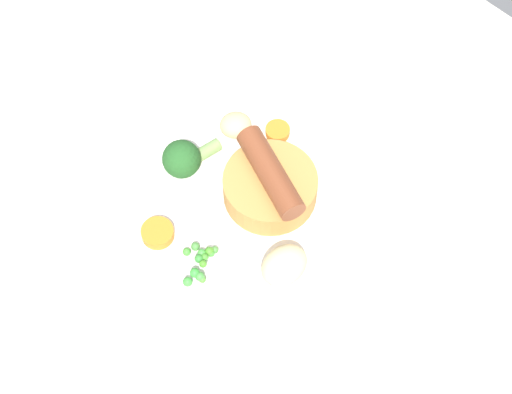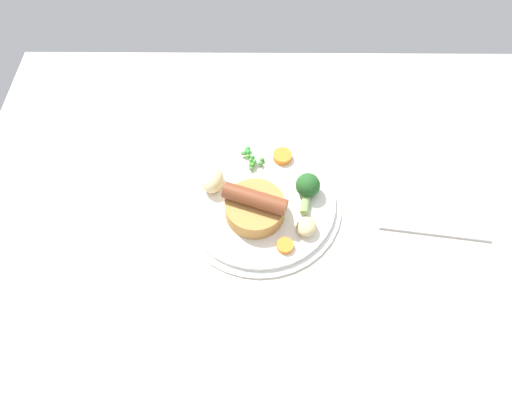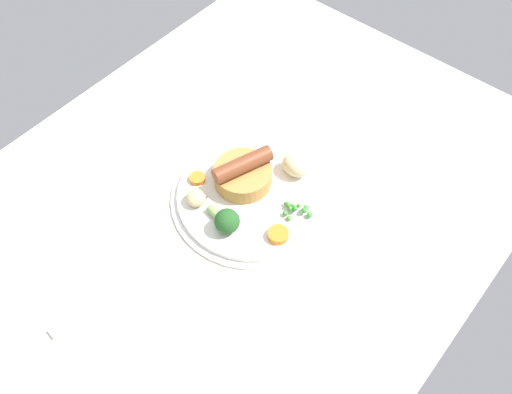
{
  "view_description": "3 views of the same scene",
  "coord_description": "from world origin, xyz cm",
  "px_view_note": "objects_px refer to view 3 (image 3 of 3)",
  "views": [
    {
      "loc": [
        -34.87,
        31.41,
        82.31
      ],
      "look_at": [
        -4.51,
        0.67,
        5.84
      ],
      "focal_mm": 60.0,
      "sensor_mm": 36.0,
      "label": 1
    },
    {
      "loc": [
        -4.38,
        -39.39,
        69.33
      ],
      "look_at": [
        -4.63,
        1.3,
        5.62
      ],
      "focal_mm": 32.0,
      "sensor_mm": 36.0,
      "label": 2
    },
    {
      "loc": [
        38.79,
        38.33,
        81.51
      ],
      "look_at": [
        -2.97,
        3.25,
        5.66
      ],
      "focal_mm": 40.0,
      "sensor_mm": 36.0,
      "label": 3
    }
  ],
  "objects_px": {
    "potato_chunk_0": "(295,165)",
    "pea_pile": "(296,209)",
    "potato_chunk_1": "(196,198)",
    "sausage_pudding": "(243,173)",
    "broccoli_floret_near": "(226,221)",
    "carrot_slice_0": "(278,235)",
    "carrot_slice_2": "(198,178)",
    "fork": "(103,297)",
    "dinner_plate": "(253,196)"
  },
  "relations": [
    {
      "from": "carrot_slice_0",
      "to": "carrot_slice_2",
      "type": "xyz_separation_m",
      "value": [
        -0.0,
        -0.18,
        -0.0
      ]
    },
    {
      "from": "dinner_plate",
      "to": "potato_chunk_1",
      "type": "distance_m",
      "value": 0.1
    },
    {
      "from": "dinner_plate",
      "to": "sausage_pudding",
      "type": "xyz_separation_m",
      "value": [
        -0.01,
        -0.03,
        0.03
      ]
    },
    {
      "from": "potato_chunk_1",
      "to": "carrot_slice_2",
      "type": "height_order",
      "value": "potato_chunk_1"
    },
    {
      "from": "pea_pile",
      "to": "carrot_slice_0",
      "type": "height_order",
      "value": "pea_pile"
    },
    {
      "from": "sausage_pudding",
      "to": "carrot_slice_2",
      "type": "relative_size",
      "value": 3.95
    },
    {
      "from": "fork",
      "to": "sausage_pudding",
      "type": "bearing_deg",
      "value": -177.06
    },
    {
      "from": "pea_pile",
      "to": "carrot_slice_2",
      "type": "xyz_separation_m",
      "value": [
        0.05,
        -0.17,
        -0.0
      ]
    },
    {
      "from": "potato_chunk_0",
      "to": "fork",
      "type": "relative_size",
      "value": 0.28
    },
    {
      "from": "dinner_plate",
      "to": "broccoli_floret_near",
      "type": "bearing_deg",
      "value": 8.07
    },
    {
      "from": "sausage_pudding",
      "to": "dinner_plate",
      "type": "bearing_deg",
      "value": 94.89
    },
    {
      "from": "sausage_pudding",
      "to": "potato_chunk_0",
      "type": "distance_m",
      "value": 0.09
    },
    {
      "from": "potato_chunk_0",
      "to": "fork",
      "type": "xyz_separation_m",
      "value": [
        0.37,
        -0.08,
        -0.03
      ]
    },
    {
      "from": "sausage_pudding",
      "to": "potato_chunk_1",
      "type": "bearing_deg",
      "value": -1.45
    },
    {
      "from": "broccoli_floret_near",
      "to": "carrot_slice_0",
      "type": "height_order",
      "value": "broccoli_floret_near"
    },
    {
      "from": "potato_chunk_1",
      "to": "carrot_slice_2",
      "type": "relative_size",
      "value": 1.3
    },
    {
      "from": "potato_chunk_1",
      "to": "carrot_slice_2",
      "type": "distance_m",
      "value": 0.05
    },
    {
      "from": "pea_pile",
      "to": "carrot_slice_2",
      "type": "distance_m",
      "value": 0.18
    },
    {
      "from": "sausage_pudding",
      "to": "fork",
      "type": "height_order",
      "value": "sausage_pudding"
    },
    {
      "from": "potato_chunk_0",
      "to": "fork",
      "type": "bearing_deg",
      "value": -12.17
    },
    {
      "from": "carrot_slice_0",
      "to": "carrot_slice_2",
      "type": "height_order",
      "value": "carrot_slice_0"
    },
    {
      "from": "potato_chunk_1",
      "to": "potato_chunk_0",
      "type": "bearing_deg",
      "value": 150.92
    },
    {
      "from": "broccoli_floret_near",
      "to": "potato_chunk_0",
      "type": "height_order",
      "value": "broccoli_floret_near"
    },
    {
      "from": "pea_pile",
      "to": "carrot_slice_2",
      "type": "height_order",
      "value": "pea_pile"
    },
    {
      "from": "potato_chunk_1",
      "to": "carrot_slice_0",
      "type": "height_order",
      "value": "potato_chunk_1"
    },
    {
      "from": "sausage_pudding",
      "to": "potato_chunk_0",
      "type": "height_order",
      "value": "sausage_pudding"
    },
    {
      "from": "potato_chunk_0",
      "to": "fork",
      "type": "distance_m",
      "value": 0.38
    },
    {
      "from": "broccoli_floret_near",
      "to": "carrot_slice_2",
      "type": "height_order",
      "value": "broccoli_floret_near"
    },
    {
      "from": "pea_pile",
      "to": "broccoli_floret_near",
      "type": "relative_size",
      "value": 0.82
    },
    {
      "from": "sausage_pudding",
      "to": "fork",
      "type": "relative_size",
      "value": 0.59
    },
    {
      "from": "carrot_slice_2",
      "to": "carrot_slice_0",
      "type": "bearing_deg",
      "value": 88.68
    },
    {
      "from": "potato_chunk_1",
      "to": "sausage_pudding",
      "type": "bearing_deg",
      "value": 159.17
    },
    {
      "from": "potato_chunk_1",
      "to": "dinner_plate",
      "type": "bearing_deg",
      "value": 140.99
    },
    {
      "from": "broccoli_floret_near",
      "to": "potato_chunk_0",
      "type": "relative_size",
      "value": 1.27
    },
    {
      "from": "carrot_slice_0",
      "to": "fork",
      "type": "bearing_deg",
      "value": -29.6
    },
    {
      "from": "dinner_plate",
      "to": "carrot_slice_2",
      "type": "xyz_separation_m",
      "value": [
        0.04,
        -0.09,
        0.01
      ]
    },
    {
      "from": "sausage_pudding",
      "to": "fork",
      "type": "bearing_deg",
      "value": 14.66
    },
    {
      "from": "pea_pile",
      "to": "carrot_slice_2",
      "type": "relative_size",
      "value": 1.94
    },
    {
      "from": "potato_chunk_0",
      "to": "potato_chunk_1",
      "type": "relative_size",
      "value": 1.43
    },
    {
      "from": "pea_pile",
      "to": "carrot_slice_0",
      "type": "relative_size",
      "value": 1.55
    },
    {
      "from": "dinner_plate",
      "to": "potato_chunk_0",
      "type": "xyz_separation_m",
      "value": [
        -0.08,
        0.03,
        0.03
      ]
    },
    {
      "from": "potato_chunk_0",
      "to": "carrot_slice_0",
      "type": "xyz_separation_m",
      "value": [
        0.12,
        0.06,
        -0.01
      ]
    },
    {
      "from": "dinner_plate",
      "to": "potato_chunk_0",
      "type": "distance_m",
      "value": 0.09
    },
    {
      "from": "potato_chunk_1",
      "to": "carrot_slice_2",
      "type": "bearing_deg",
      "value": -140.91
    },
    {
      "from": "carrot_slice_2",
      "to": "dinner_plate",
      "type": "bearing_deg",
      "value": 112.79
    },
    {
      "from": "potato_chunk_1",
      "to": "fork",
      "type": "distance_m",
      "value": 0.21
    },
    {
      "from": "dinner_plate",
      "to": "carrot_slice_0",
      "type": "bearing_deg",
      "value": 63.74
    },
    {
      "from": "fork",
      "to": "carrot_slice_0",
      "type": "bearing_deg",
      "value": 158.06
    },
    {
      "from": "sausage_pudding",
      "to": "broccoli_floret_near",
      "type": "bearing_deg",
      "value": 44.3
    },
    {
      "from": "potato_chunk_0",
      "to": "pea_pile",
      "type": "bearing_deg",
      "value": 39.27
    }
  ]
}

